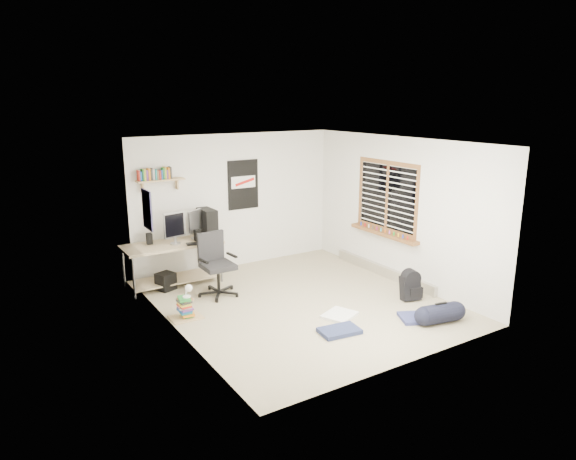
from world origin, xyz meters
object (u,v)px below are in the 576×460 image
office_chair (218,266)px  duffel_bag (440,313)px  backpack (410,288)px  book_stack (185,308)px  desk (173,264)px

office_chair → duffel_bag: (2.23, -2.65, -0.35)m
backpack → book_stack: 3.50m
desk → duffel_bag: bearing=-29.4°
duffel_bag → desk: bearing=138.6°
desk → duffel_bag: 4.42m
backpack → book_stack: (-3.28, 1.22, -0.05)m
backpack → office_chair: bearing=159.2°
office_chair → duffel_bag: bearing=-55.2°
desk → duffel_bag: (2.68, -3.51, -0.22)m
duffel_bag → book_stack: bearing=156.6°
duffel_bag → office_chair: bearing=141.2°
book_stack → office_chair: bearing=36.0°
desk → book_stack: 1.48m
office_chair → backpack: office_chair is taller
office_chair → backpack: size_ratio=2.64×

